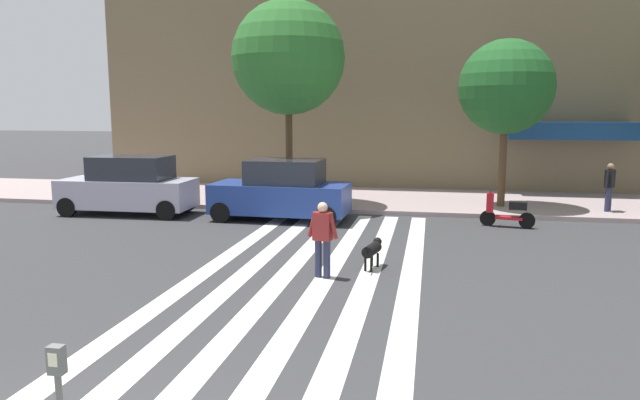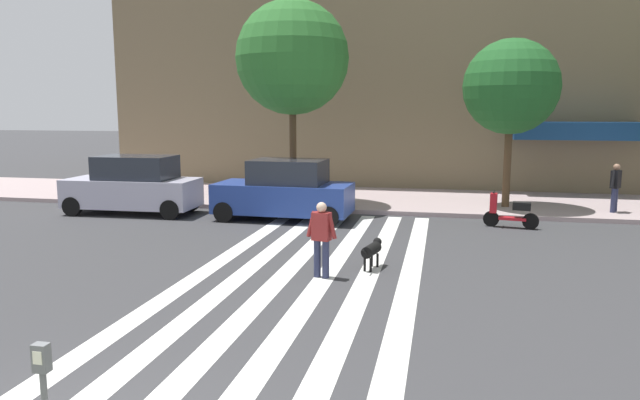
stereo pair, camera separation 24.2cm
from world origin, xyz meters
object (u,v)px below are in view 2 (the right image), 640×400
(street_tree_middle, at_px, (511,87))
(dog_on_leash, at_px, (372,250))
(parking_meter_second_along, at_px, (44,395))
(parked_car_near_curb, at_px, (133,186))
(street_tree_nearest, at_px, (292,58))
(parked_car_behind_first, at_px, (285,191))
(pedestrian_dog_walker, at_px, (321,235))
(parked_scooter, at_px, (511,212))
(pedestrian_bystander, at_px, (615,185))

(street_tree_middle, bearing_deg, dog_on_leash, -113.35)
(parking_meter_second_along, distance_m, parked_car_near_curb, 15.47)
(parking_meter_second_along, bearing_deg, street_tree_nearest, 96.75)
(parked_car_behind_first, distance_m, pedestrian_dog_walker, 6.76)
(parked_car_behind_first, relative_size, pedestrian_dog_walker, 2.72)
(parked_car_near_curb, relative_size, parked_scooter, 2.80)
(pedestrian_bystander, bearing_deg, pedestrian_dog_walker, -131.83)
(parked_car_near_curb, distance_m, pedestrian_dog_walker, 10.14)
(parked_car_near_curb, height_order, parked_scooter, parked_car_near_curb)
(parked_car_near_curb, xyz_separation_m, dog_on_leash, (8.95, -5.35, -0.52))
(parking_meter_second_along, relative_size, street_tree_middle, 0.23)
(parked_scooter, height_order, pedestrian_bystander, pedestrian_bystander)
(parked_car_behind_first, height_order, dog_on_leash, parked_car_behind_first)
(parked_car_behind_first, xyz_separation_m, dog_on_leash, (3.52, -5.34, -0.50))
(parked_scooter, distance_m, pedestrian_bystander, 4.57)
(parking_meter_second_along, xyz_separation_m, street_tree_nearest, (-1.91, 16.10, 4.37))
(parked_scooter, bearing_deg, parking_meter_second_along, -111.60)
(parking_meter_second_along, height_order, dog_on_leash, parking_meter_second_along)
(parked_scooter, distance_m, street_tree_nearest, 9.16)
(parked_car_near_curb, height_order, street_tree_middle, street_tree_middle)
(parked_car_near_curb, distance_m, parked_car_behind_first, 5.43)
(parked_car_near_curb, relative_size, street_tree_middle, 0.78)
(parking_meter_second_along, relative_size, pedestrian_dog_walker, 0.83)
(parking_meter_second_along, distance_m, street_tree_nearest, 16.79)
(street_tree_nearest, xyz_separation_m, dog_on_leash, (3.84, -7.66, -4.95))
(street_tree_nearest, distance_m, pedestrian_bystander, 11.87)
(parking_meter_second_along, bearing_deg, parked_car_near_curb, 116.97)
(parked_scooter, xyz_separation_m, dog_on_leash, (-3.58, -5.49, -0.04))
(street_tree_middle, xyz_separation_m, dog_on_leash, (-3.74, -8.66, -3.91))
(street_tree_middle, xyz_separation_m, pedestrian_dog_walker, (-4.71, -9.58, -3.42))
(street_tree_middle, distance_m, pedestrian_bystander, 4.79)
(dog_on_leash, bearing_deg, pedestrian_dog_walker, -136.74)
(pedestrian_bystander, bearing_deg, street_tree_middle, 172.74)
(pedestrian_dog_walker, bearing_deg, parked_scooter, 54.59)
(street_tree_nearest, xyz_separation_m, pedestrian_dog_walker, (2.86, -8.58, -4.47))
(parking_meter_second_along, height_order, street_tree_middle, street_tree_middle)
(parking_meter_second_along, bearing_deg, parked_car_behind_first, 96.56)
(parked_scooter, xyz_separation_m, pedestrian_bystander, (3.62, 2.72, 0.60))
(street_tree_nearest, relative_size, pedestrian_bystander, 4.44)
(parked_car_behind_first, bearing_deg, parking_meter_second_along, -83.44)
(parked_scooter, xyz_separation_m, street_tree_nearest, (-7.42, 2.17, 4.92))
(street_tree_middle, height_order, pedestrian_bystander, street_tree_middle)
(parked_scooter, relative_size, pedestrian_dog_walker, 0.99)
(parked_scooter, distance_m, street_tree_middle, 5.00)
(parking_meter_second_along, xyz_separation_m, dog_on_leash, (1.93, 8.44, -0.59))
(parking_meter_second_along, height_order, parked_scooter, parking_meter_second_along)
(parking_meter_second_along, distance_m, parked_car_behind_first, 13.87)
(parking_meter_second_along, xyz_separation_m, parked_car_near_curb, (-7.01, 13.79, -0.06))
(street_tree_nearest, xyz_separation_m, street_tree_middle, (7.58, 0.99, -1.04))
(street_tree_nearest, bearing_deg, parked_car_behind_first, -82.14)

